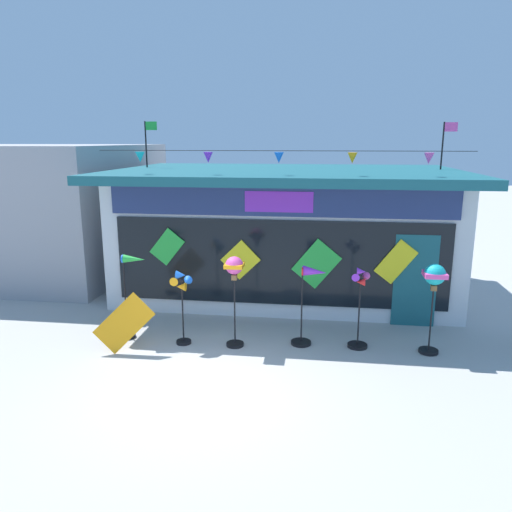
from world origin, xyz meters
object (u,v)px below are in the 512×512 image
wind_spinner_far_right (434,283)px  wind_spinner_center_right (309,296)px  kite_shop_building (287,229)px  display_kite_on_ground (124,323)px  wind_spinner_far_left (131,285)px  wind_spinner_right (360,304)px  wind_spinner_center_left (234,277)px  wind_spinner_left (182,294)px

wind_spinner_far_right → wind_spinner_center_right: bearing=178.2°
kite_shop_building → display_kite_on_ground: 5.45m
wind_spinner_far_left → wind_spinner_right: size_ratio=1.08×
wind_spinner_center_left → display_kite_on_ground: 2.24m
kite_shop_building → wind_spinner_far_right: bearing=-52.3°
wind_spinner_left → display_kite_on_ground: 1.19m
wind_spinner_right → wind_spinner_far_left: bearing=-178.3°
wind_spinner_center_right → kite_shop_building: bearing=100.8°
wind_spinner_left → wind_spinner_right: 3.41m
wind_spinner_left → display_kite_on_ground: size_ratio=1.40×
wind_spinner_left → wind_spinner_center_right: 2.46m
kite_shop_building → wind_spinner_right: (1.68, -3.81, -0.75)m
kite_shop_building → wind_spinner_right: size_ratio=5.31×
wind_spinner_center_right → display_kite_on_ground: size_ratio=1.49×
wind_spinner_far_left → display_kite_on_ground: bearing=-81.8°
wind_spinner_far_right → wind_spinner_center_left: bearing=-177.2°
kite_shop_building → wind_spinner_left: kite_shop_building is taller
kite_shop_building → wind_spinner_right: bearing=-66.2°
wind_spinner_center_right → wind_spinner_right: 0.96m
wind_spinner_far_left → wind_spinner_center_left: bearing=-3.0°
kite_shop_building → wind_spinner_right: 4.23m
wind_spinner_right → wind_spinner_center_left: bearing=-174.2°
wind_spinner_right → display_kite_on_ground: wind_spinner_right is taller
kite_shop_building → display_kite_on_ground: (-2.70, -4.61, -1.06)m
wind_spinner_left → kite_shop_building: bearing=67.3°
wind_spinner_center_right → wind_spinner_far_right: 2.30m
wind_spinner_center_left → wind_spinner_far_right: size_ratio=1.04×
wind_spinner_center_left → wind_spinner_far_right: (3.68, 0.18, -0.03)m
wind_spinner_far_right → display_kite_on_ground: (-5.69, -0.74, -0.80)m
wind_spinner_far_left → wind_spinner_center_left: size_ratio=0.97×
wind_spinner_left → wind_spinner_center_left: size_ratio=0.83×
wind_spinner_left → wind_spinner_center_left: bearing=2.9°
wind_spinner_far_left → display_kite_on_ground: size_ratio=1.62×
wind_spinner_far_left → wind_spinner_center_right: 3.53m
kite_shop_building → wind_spinner_center_left: (-0.69, -4.05, -0.23)m
wind_spinner_right → display_kite_on_ground: 4.46m
wind_spinner_far_left → wind_spinner_center_left: wind_spinner_center_left is taller
wind_spinner_right → wind_spinner_far_right: 1.41m
display_kite_on_ground → wind_spinner_left: bearing=27.3°
kite_shop_building → wind_spinner_far_right: 4.90m
kite_shop_building → wind_spinner_far_left: size_ratio=4.91×
wind_spinner_left → wind_spinner_center_right: size_ratio=0.94×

